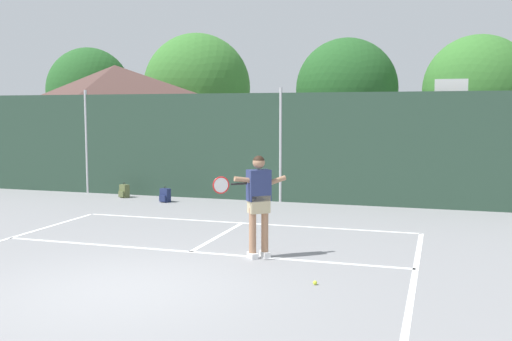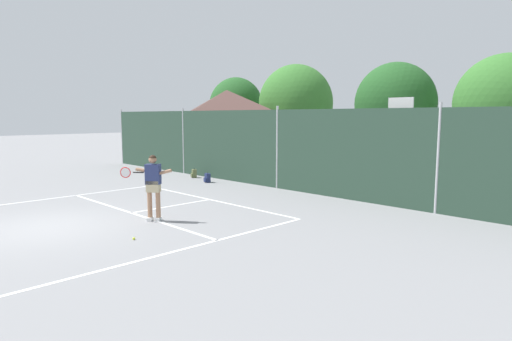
{
  "view_description": "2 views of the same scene",
  "coord_description": "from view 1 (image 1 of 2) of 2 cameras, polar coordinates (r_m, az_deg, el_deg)",
  "views": [
    {
      "loc": [
        4.43,
        -7.56,
        2.64
      ],
      "look_at": [
        0.62,
        4.6,
        1.36
      ],
      "focal_mm": 41.4,
      "sensor_mm": 36.0,
      "label": 1
    },
    {
      "loc": [
        11.83,
        -3.85,
        2.92
      ],
      "look_at": [
        0.96,
        6.85,
        1.0
      ],
      "focal_mm": 30.39,
      "sensor_mm": 36.0,
      "label": 2
    }
  ],
  "objects": [
    {
      "name": "clubhouse_building",
      "position": [
        23.98,
        -13.37,
        4.77
      ],
      "size": [
        6.68,
        4.42,
        4.44
      ],
      "color": "silver",
      "rests_on": "ground"
    },
    {
      "name": "court_markings",
      "position": [
        9.69,
        -10.74,
        -10.14
      ],
      "size": [
        8.3,
        11.1,
        0.01
      ],
      "color": "white",
      "rests_on": "ground"
    },
    {
      "name": "basketball_hoop",
      "position": [
        17.7,
        18.24,
        4.38
      ],
      "size": [
        0.9,
        0.67,
        3.55
      ],
      "color": "#284CB2",
      "rests_on": "ground"
    },
    {
      "name": "backpack_olive",
      "position": [
        18.58,
        -12.63,
        -1.97
      ],
      "size": [
        0.33,
        0.32,
        0.46
      ],
      "color": "#566038",
      "rests_on": "ground"
    },
    {
      "name": "backpack_navy",
      "position": [
        17.42,
        -8.78,
        -2.41
      ],
      "size": [
        0.32,
        0.3,
        0.46
      ],
      "color": "navy",
      "rests_on": "ground"
    },
    {
      "name": "chainlink_fence",
      "position": [
        17.17,
        2.4,
        2.22
      ],
      "size": [
        26.09,
        0.09,
        3.32
      ],
      "color": "#284233",
      "rests_on": "ground"
    },
    {
      "name": "tennis_player",
      "position": [
        10.58,
        0.21,
        -2.56
      ],
      "size": [
        1.07,
        1.04,
        1.85
      ],
      "color": "silver",
      "rests_on": "ground"
    },
    {
      "name": "ground_plane",
      "position": [
        9.15,
        -12.68,
        -11.16
      ],
      "size": [
        120.0,
        120.0,
        0.0
      ],
      "primitive_type": "plane",
      "color": "gray"
    },
    {
      "name": "treeline_backdrop",
      "position": [
        25.62,
        4.6,
        7.88
      ],
      "size": [
        25.78,
        4.4,
        6.15
      ],
      "color": "brown",
      "rests_on": "ground"
    },
    {
      "name": "tennis_ball",
      "position": [
        9.2,
        5.72,
        -10.74
      ],
      "size": [
        0.07,
        0.07,
        0.07
      ],
      "primitive_type": "sphere",
      "color": "#CCE033",
      "rests_on": "ground"
    }
  ]
}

